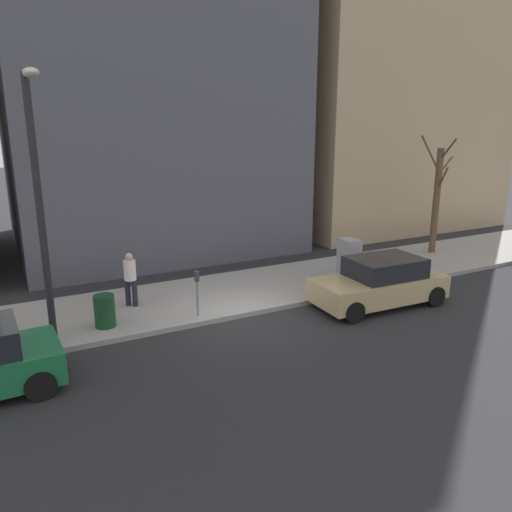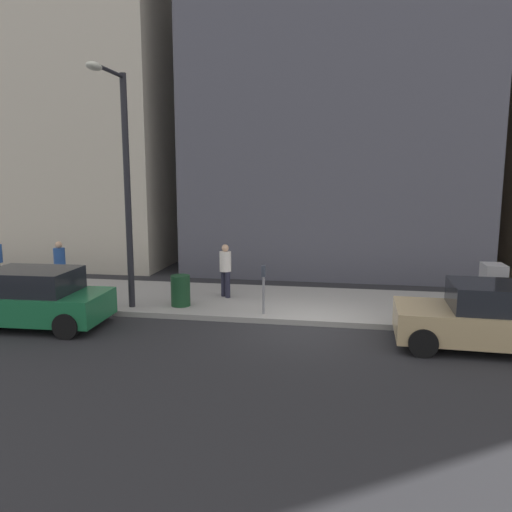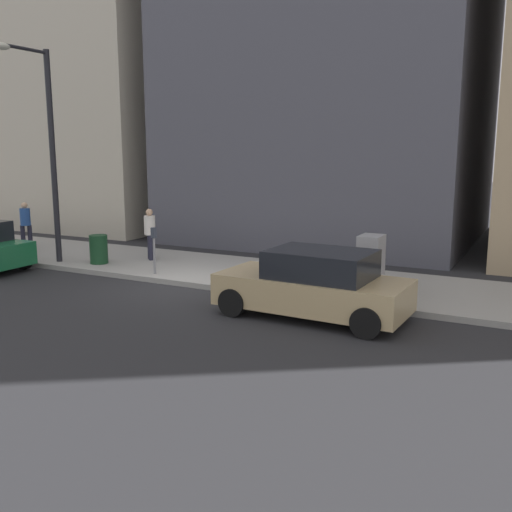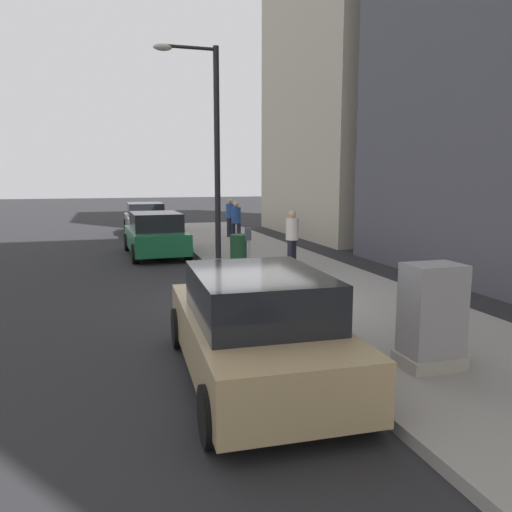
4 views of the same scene
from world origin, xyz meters
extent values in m
plane|color=#232326|center=(0.00, 0.00, 0.00)|extent=(120.00, 120.00, 0.00)
cube|color=gray|center=(2.00, 0.00, 0.07)|extent=(4.00, 36.00, 0.15)
cube|color=tan|center=(-1.01, -4.18, 0.57)|extent=(1.95, 4.26, 0.70)
cube|color=black|center=(-1.02, -4.38, 1.22)|extent=(1.68, 2.26, 0.60)
cylinder|color=black|center=(-1.80, -2.61, 0.32)|extent=(0.24, 0.65, 0.64)
cylinder|color=black|center=(-0.10, -2.67, 0.32)|extent=(0.24, 0.65, 0.64)
cylinder|color=black|center=(-1.91, -5.70, 0.32)|extent=(0.24, 0.65, 0.64)
cylinder|color=black|center=(-0.21, -5.76, 0.32)|extent=(0.24, 0.65, 0.64)
cylinder|color=black|center=(-0.33, 5.78, 0.32)|extent=(0.24, 0.65, 0.64)
cylinder|color=slate|center=(0.45, 1.27, 0.68)|extent=(0.07, 0.07, 1.05)
cube|color=#2D333D|center=(0.45, 1.27, 1.35)|extent=(0.14, 0.10, 0.30)
cube|color=#A8A399|center=(1.30, -4.83, 0.24)|extent=(0.83, 0.61, 0.18)
cube|color=#939399|center=(1.30, -4.83, 0.96)|extent=(0.75, 0.55, 1.25)
cylinder|color=black|center=(0.55, 5.16, 3.40)|extent=(0.18, 0.18, 6.50)
cylinder|color=black|center=(-0.25, 5.16, 6.55)|extent=(1.60, 0.10, 0.10)
ellipsoid|color=beige|center=(-1.05, 5.16, 6.50)|extent=(0.56, 0.32, 0.20)
cylinder|color=#14381E|center=(0.90, 3.80, 0.60)|extent=(0.56, 0.56, 0.90)
cylinder|color=#1E1E2D|center=(2.25, 2.84, 0.56)|extent=(0.16, 0.16, 0.82)
cylinder|color=#1E1E2D|center=(2.08, 2.66, 0.56)|extent=(0.16, 0.16, 0.82)
cylinder|color=silver|center=(2.16, 2.75, 1.28)|extent=(0.36, 0.36, 0.62)
sphere|color=tan|center=(2.16, 2.75, 1.70)|extent=(0.22, 0.22, 0.22)
cylinder|color=#1E1E2D|center=(1.85, 8.31, 0.56)|extent=(0.16, 0.16, 0.82)
cylinder|color=#1E1E2D|center=(2.02, 8.14, 0.56)|extent=(0.16, 0.16, 0.82)
cylinder|color=#23478C|center=(1.94, 8.23, 1.28)|extent=(0.36, 0.36, 0.62)
sphere|color=tan|center=(1.94, 8.23, 1.70)|extent=(0.22, 0.22, 0.22)
cube|color=#4C4C56|center=(11.26, -0.35, 7.49)|extent=(11.53, 11.53, 14.99)
camera|label=1|loc=(-12.26, 6.11, 5.55)|focal=35.00mm
camera|label=2|loc=(-12.68, -0.80, 3.93)|focal=35.00mm
camera|label=3|loc=(-12.46, -8.75, 3.65)|focal=40.00mm
camera|label=4|loc=(-2.85, -10.39, 2.71)|focal=35.00mm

